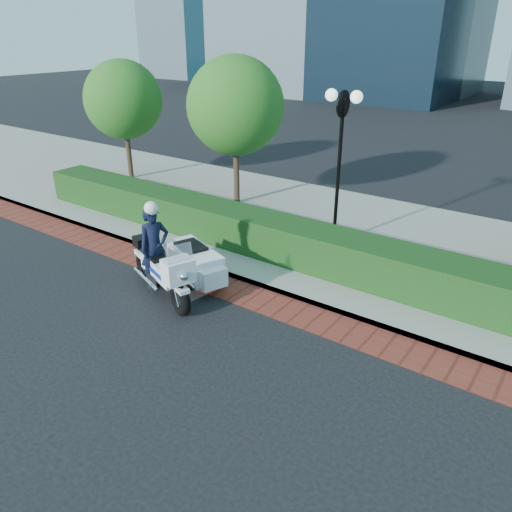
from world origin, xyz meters
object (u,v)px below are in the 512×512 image
Objects in this scene: tree_a at (123,100)px; police_motorcycle at (174,260)px; lamppost at (340,145)px; tree_b at (235,106)px.

tree_a is 10.20m from police_motorcycle.
lamppost reaches higher than police_motorcycle.
police_motorcycle is at bearing -35.48° from tree_a.
tree_b is (-4.50, 1.30, 0.48)m from lamppost.
tree_b is at bearing 163.89° from lamppost.
tree_a reaches higher than police_motorcycle.
tree_a is 5.50m from tree_b.
tree_b is (5.50, 0.00, 0.21)m from tree_a.
tree_a is (-10.00, 1.30, 0.26)m from lamppost.
tree_b is 1.81× the size of police_motorcycle.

